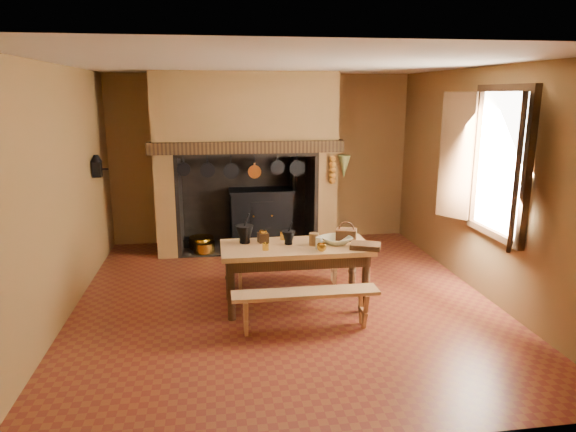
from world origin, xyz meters
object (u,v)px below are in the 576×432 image
(coffee_grinder, at_px, (263,237))
(mixing_bowl, at_px, (336,240))
(bench_front, at_px, (305,301))
(wicker_basket, at_px, (346,234))
(iron_range, at_px, (262,216))
(work_table, at_px, (296,255))

(coffee_grinder, relative_size, mixing_bowl, 0.52)
(bench_front, xyz_separation_m, wicker_basket, (0.64, 0.79, 0.50))
(bench_front, relative_size, wicker_basket, 5.50)
(iron_range, height_order, coffee_grinder, iron_range)
(work_table, relative_size, mixing_bowl, 5.00)
(work_table, bearing_deg, iron_range, 93.23)
(work_table, bearing_deg, coffee_grinder, 154.18)
(wicker_basket, bearing_deg, coffee_grinder, -163.13)
(bench_front, xyz_separation_m, mixing_bowl, (0.48, 0.65, 0.47))
(bench_front, bearing_deg, mixing_bowl, 53.43)
(work_table, height_order, wicker_basket, wicker_basket)
(iron_range, relative_size, work_table, 0.92)
(coffee_grinder, height_order, wicker_basket, wicker_basket)
(work_table, relative_size, bench_front, 1.11)
(bench_front, distance_m, coffee_grinder, 1.03)
(bench_front, height_order, wicker_basket, wicker_basket)
(iron_range, xyz_separation_m, bench_front, (0.15, -3.30, -0.15))
(iron_range, bearing_deg, work_table, -86.77)
(mixing_bowl, bearing_deg, work_table, 179.16)
(work_table, xyz_separation_m, mixing_bowl, (0.48, -0.01, 0.16))
(iron_range, distance_m, work_table, 2.65)
(iron_range, relative_size, coffee_grinder, 8.87)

